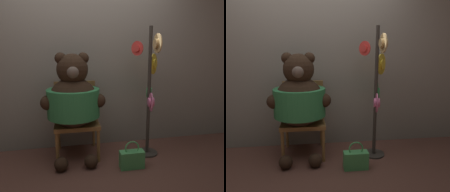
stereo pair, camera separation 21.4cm
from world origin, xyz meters
TOP-DOWN VIEW (x-y plane):
  - ground_plane at (0.00, 0.00)m, footprint 14.00×14.00m
  - wall_back at (0.00, 0.69)m, footprint 8.00×0.10m
  - chair at (-0.12, 0.42)m, footprint 0.55×0.54m
  - teddy_bear at (-0.15, 0.24)m, footprint 0.77×0.68m
  - hat_display_rack at (0.81, 0.21)m, footprint 0.36×0.60m
  - handbag_on_ground at (0.49, -0.13)m, footprint 0.28×0.12m

SIDE VIEW (x-z plane):
  - ground_plane at x=0.00m, z-range 0.00..0.00m
  - handbag_on_ground at x=0.49m, z-range -0.05..0.28m
  - chair at x=-0.12m, z-range 0.04..0.99m
  - teddy_bear at x=-0.15m, z-range 0.11..1.44m
  - hat_display_rack at x=0.81m, z-range 0.04..1.69m
  - wall_back at x=0.00m, z-range 0.00..2.43m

